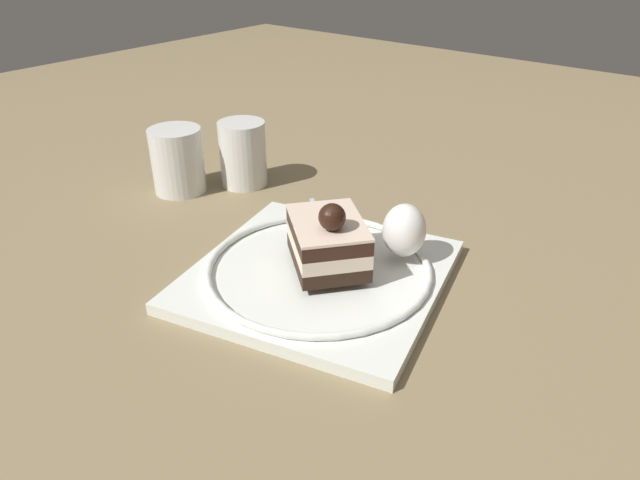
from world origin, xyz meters
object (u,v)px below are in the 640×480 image
at_px(drink_glass_near, 243,158).
at_px(whipped_cream_dollop, 404,230).
at_px(fork, 316,223).
at_px(drink_glass_far, 178,164).
at_px(cake_slice, 328,241).
at_px(dessert_plate, 320,273).

bearing_deg(drink_glass_near, whipped_cream_dollop, -10.98).
distance_m(fork, drink_glass_far, 0.24).
bearing_deg(cake_slice, drink_glass_far, 170.53).
bearing_deg(dessert_plate, fork, 131.91).
height_order(whipped_cream_dollop, fork, whipped_cream_dollop).
xyz_separation_m(dessert_plate, drink_glass_far, (-0.30, 0.06, 0.03)).
bearing_deg(whipped_cream_dollop, fork, -176.64).
bearing_deg(drink_glass_near, dessert_plate, -28.10).
bearing_deg(cake_slice, drink_glass_near, 153.72).
xyz_separation_m(dessert_plate, drink_glass_near, (-0.25, 0.13, 0.03)).
height_order(cake_slice, drink_glass_far, cake_slice).
bearing_deg(dessert_plate, drink_glass_near, 151.90).
distance_m(dessert_plate, drink_glass_far, 0.31).
bearing_deg(fork, drink_glass_near, 160.72).
xyz_separation_m(whipped_cream_dollop, fork, (-0.12, -0.01, -0.03)).
relative_size(cake_slice, whipped_cream_dollop, 2.03).
distance_m(dessert_plate, cake_slice, 0.04).
distance_m(whipped_cream_dollop, drink_glass_far, 0.36).
relative_size(fork, drink_glass_near, 1.01).
xyz_separation_m(cake_slice, drink_glass_far, (-0.31, 0.05, -0.01)).
xyz_separation_m(cake_slice, drink_glass_near, (-0.25, 0.12, -0.01)).
xyz_separation_m(drink_glass_near, drink_glass_far, (-0.05, -0.07, -0.00)).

